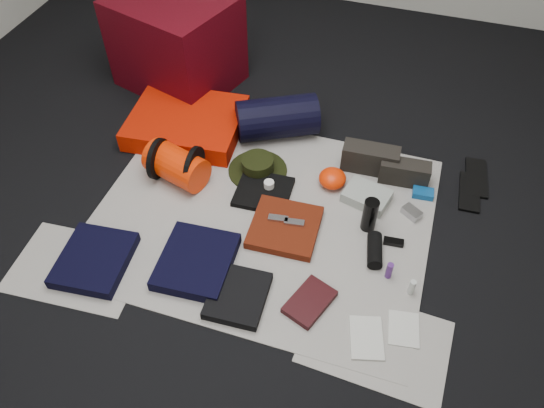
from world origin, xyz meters
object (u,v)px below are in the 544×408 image
(stuff_sack, at_px, (177,165))
(navy_duffel, at_px, (277,118))
(red_cabinet, at_px, (177,42))
(compact_camera, at_px, (412,213))
(water_bottle, at_px, (370,215))
(paperback_book, at_px, (310,302))
(sleeping_pad, at_px, (186,123))

(stuff_sack, distance_m, navy_duffel, 0.62)
(red_cabinet, bearing_deg, compact_camera, -7.47)
(water_bottle, xyz_separation_m, paperback_book, (-0.15, -0.49, -0.07))
(compact_camera, bearing_deg, red_cabinet, -170.43)
(sleeping_pad, height_order, paperback_book, sleeping_pad)
(stuff_sack, height_order, paperback_book, stuff_sack)
(sleeping_pad, xyz_separation_m, paperback_book, (0.96, -0.89, -0.04))
(water_bottle, relative_size, compact_camera, 1.88)
(compact_camera, height_order, paperback_book, compact_camera)
(paperback_book, bearing_deg, compact_camera, 82.32)
(compact_camera, relative_size, paperback_book, 0.43)
(red_cabinet, distance_m, sleeping_pad, 0.54)
(red_cabinet, bearing_deg, navy_duffel, -6.56)
(compact_camera, bearing_deg, navy_duffel, -171.24)
(navy_duffel, distance_m, compact_camera, 0.90)
(red_cabinet, distance_m, water_bottle, 1.59)
(red_cabinet, bearing_deg, stuff_sack, -49.99)
(water_bottle, bearing_deg, compact_camera, 36.50)
(sleeping_pad, height_order, navy_duffel, navy_duffel)
(red_cabinet, height_order, paperback_book, red_cabinet)
(sleeping_pad, xyz_separation_m, compact_camera, (1.30, -0.25, -0.04))
(red_cabinet, distance_m, paperback_book, 1.80)
(stuff_sack, relative_size, water_bottle, 1.75)
(navy_duffel, height_order, paperback_book, navy_duffel)
(sleeping_pad, relative_size, stuff_sack, 1.96)
(navy_duffel, bearing_deg, water_bottle, -68.03)
(red_cabinet, bearing_deg, water_bottle, -14.94)
(stuff_sack, xyz_separation_m, navy_duffel, (0.38, 0.49, 0.02))
(navy_duffel, bearing_deg, stuff_sack, -155.90)
(compact_camera, bearing_deg, sleeping_pad, -157.05)
(sleeping_pad, distance_m, water_bottle, 1.18)
(navy_duffel, bearing_deg, paperback_book, -93.40)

